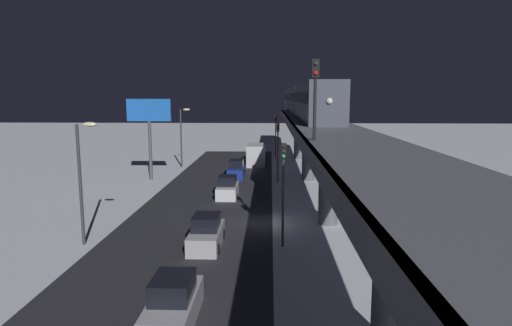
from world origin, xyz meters
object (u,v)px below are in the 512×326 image
Objects in this scene: sedan_blue at (236,170)px; rail_signal at (315,85)px; sedan_silver_2 at (173,304)px; traffic_light_near at (283,180)px; traffic_light_far at (276,130)px; sedan_white at (228,188)px; traffic_light_mid at (278,144)px; commercial_billboard at (149,118)px; box_truck at (256,154)px; subway_train at (302,100)px; sedan_silver at (206,234)px.

rail_signal is at bearing -77.30° from sedan_blue.
sedan_silver_2 is 0.69× the size of traffic_light_near.
traffic_light_far is at bearing 73.87° from sedan_blue.
rail_signal is 1.00× the size of sedan_white.
sedan_white is 0.63× the size of traffic_light_mid.
commercial_billboard reaches higher than traffic_light_mid.
commercial_billboard reaches higher than sedan_silver_2.
traffic_light_near is at bearing 94.70° from box_truck.
box_truck is (-2.00, -9.47, 0.55)m from sedan_blue.
traffic_light_far is (-2.70, -6.78, 2.85)m from box_truck.
traffic_light_near and traffic_light_mid have the same top height.
sedan_silver_2 is at bearing 79.19° from subway_train.
rail_signal reaches higher than subway_train.
sedan_white is at bearing -70.19° from rail_signal.
sedan_blue is 1.04× the size of sedan_silver_2.
traffic_light_far is at bearing -88.13° from rail_signal.
traffic_light_near is (-4.70, -9.18, 3.40)m from sedan_silver_2.
sedan_blue is at bearing -78.61° from traffic_light_near.
sedan_blue is 11.30m from commercial_billboard.
subway_train is 6.23× the size of commercial_billboard.
rail_signal reaches higher than sedan_blue.
rail_signal reaches higher than sedan_silver.
sedan_blue and sedan_silver_2 have the same top height.
sedan_blue is (0.00, -23.37, 0.01)m from sedan_silver.
rail_signal is at bearing 110.36° from traffic_light_near.
traffic_light_near is (1.42, -3.82, -5.49)m from rail_signal.
sedan_silver is 23.37m from sedan_blue.
traffic_light_mid reaches higher than sedan_silver_2.
sedan_blue is at bearing 90.00° from sedan_white.
sedan_white is at bearing 68.03° from subway_train.
traffic_light_far is (0.00, -39.59, 0.00)m from traffic_light_near.
traffic_light_near and traffic_light_far have the same top height.
rail_signal is (1.98, 37.06, 0.95)m from subway_train.
subway_train is 15.06m from sedan_blue.
traffic_light_near is at bearing 0.48° from sedan_silver.
commercial_billboard reaches higher than sedan_silver.
traffic_light_mid is at bearing 75.82° from subway_train.
traffic_light_mid is (-4.70, -19.83, 3.41)m from sedan_silver.
subway_train is 13.87× the size of rail_signal.
subway_train is at bearing 79.19° from sedan_silver_2.
sedan_silver is 0.50× the size of commercial_billboard.
subway_train is 8.67× the size of traffic_light_far.
box_truck is at bearing 78.08° from sedan_blue.
commercial_billboard is at bearing -58.30° from rail_signal.
traffic_light_far is (1.42, -43.40, -5.49)m from rail_signal.
rail_signal is 24.28m from traffic_light_mid.
commercial_billboard is (14.00, -1.34, 2.63)m from traffic_light_mid.
traffic_light_mid is at bearing 80.78° from sedan_silver_2.
traffic_light_near reaches higher than sedan_white.
sedan_silver is 0.70× the size of traffic_light_far.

